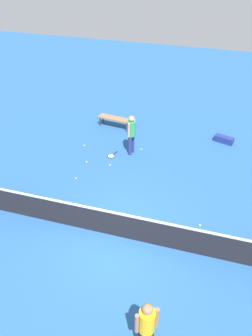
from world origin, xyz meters
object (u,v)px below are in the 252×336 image
object	(u,v)px
tennis_ball_baseline	(141,149)
tennis_ball_midcourt	(110,165)
tennis_ball_near_player	(84,146)
tennis_ball_stray_left	(200,225)
tennis_racket_near_player	(112,156)
player_far_side	(147,325)
tennis_ball_stray_right	(87,162)
equipment_bag	(223,139)
courtside_bench	(114,119)
tennis_ball_by_net	(76,178)
player_near_side	(131,132)

from	to	relation	value
tennis_ball_baseline	tennis_ball_midcourt	bearing A→B (deg)	58.65
tennis_ball_near_player	tennis_ball_stray_left	distance (m)	6.19
tennis_racket_near_player	player_far_side	bearing A→B (deg)	114.01
tennis_ball_midcourt	tennis_ball_near_player	bearing A→B (deg)	-35.07
tennis_ball_midcourt	tennis_ball_stray_left	distance (m)	4.36
tennis_ball_midcourt	tennis_ball_stray_right	world-z (taller)	same
player_far_side	equipment_bag	distance (m)	9.57
tennis_ball_stray_left	courtside_bench	world-z (taller)	courtside_bench
tennis_ball_midcourt	tennis_ball_stray_right	xyz separation A→B (m)	(0.95, 0.05, 0.00)
tennis_ball_stray_right	tennis_ball_stray_left	bearing A→B (deg)	154.74
tennis_ball_by_net	tennis_ball_stray_left	bearing A→B (deg)	166.64
tennis_ball_baseline	equipment_bag	world-z (taller)	equipment_bag
tennis_ball_midcourt	tennis_ball_stray_left	size ratio (longest dim) A/B	1.00
player_far_side	tennis_ball_midcourt	distance (m)	7.12
player_far_side	tennis_ball_baseline	world-z (taller)	player_far_side
tennis_ball_midcourt	player_near_side	bearing A→B (deg)	-116.49
player_near_side	tennis_ball_baseline	world-z (taller)	player_near_side
player_far_side	tennis_ball_by_net	bearing A→B (deg)	-53.18
tennis_ball_stray_right	courtside_bench	world-z (taller)	courtside_bench
equipment_bag	player_far_side	bearing A→B (deg)	83.22
tennis_ball_near_player	courtside_bench	xyz separation A→B (m)	(-0.71, -1.95, 0.38)
player_far_side	equipment_bag	xyz separation A→B (m)	(-1.12, -9.46, -0.87)
courtside_bench	equipment_bag	size ratio (longest dim) A/B	1.82
tennis_ball_near_player	equipment_bag	xyz separation A→B (m)	(-5.61, -2.02, 0.11)
player_near_side	equipment_bag	distance (m)	4.16
tennis_ball_baseline	courtside_bench	xyz separation A→B (m)	(1.67, -1.55, 0.38)
tennis_ball_stray_left	equipment_bag	size ratio (longest dim) A/B	0.08
tennis_ball_baseline	tennis_ball_by_net	bearing A→B (deg)	54.97
tennis_racket_near_player	tennis_ball_baseline	bearing A→B (deg)	-143.21
player_near_side	courtside_bench	bearing A→B (deg)	-54.69
tennis_ball_near_player	tennis_ball_by_net	xyz separation A→B (m)	(-0.56, 2.20, 0.00)
player_near_side	tennis_ball_midcourt	size ratio (longest dim) A/B	25.76
player_far_side	tennis_ball_stray_right	size ratio (longest dim) A/B	25.76
player_far_side	tennis_ball_by_net	world-z (taller)	player_far_side
tennis_ball_near_player	tennis_racket_near_player	bearing A→B (deg)	164.23
tennis_racket_near_player	equipment_bag	world-z (taller)	equipment_bag
tennis_ball_baseline	tennis_racket_near_player	bearing A→B (deg)	36.79
tennis_ball_baseline	tennis_ball_stray_right	size ratio (longest dim) A/B	1.00
tennis_ball_baseline	courtside_bench	distance (m)	2.31
tennis_ball_stray_right	tennis_ball_near_player	bearing A→B (deg)	-63.63
equipment_bag	courtside_bench	bearing A→B (deg)	0.84
player_far_side	tennis_ball_stray_right	world-z (taller)	player_far_side
tennis_ball_by_net	tennis_ball_stray_left	distance (m)	4.80
tennis_racket_near_player	tennis_ball_stray_left	distance (m)	4.87
player_near_side	tennis_racket_near_player	xyz separation A→B (m)	(0.71, 0.43, -1.00)
tennis_ball_midcourt	courtside_bench	bearing A→B (deg)	-75.28
tennis_ball_stray_left	equipment_bag	distance (m)	5.34
player_near_side	tennis_ball_by_net	world-z (taller)	player_near_side
tennis_ball_near_player	tennis_ball_baseline	bearing A→B (deg)	-170.43
tennis_ball_stray_left	tennis_ball_baseline	bearing A→B (deg)	-52.51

